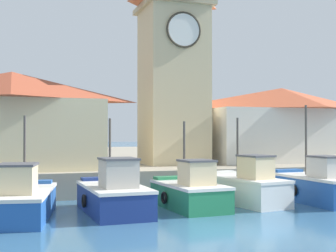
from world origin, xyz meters
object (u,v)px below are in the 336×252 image
fishing_boat_left_inner (114,195)px  warehouse_left (11,119)px  fishing_boat_mid_left (190,192)px  warehouse_right (282,124)px  fishing_boat_mid_right (315,186)px  fishing_boat_center (246,187)px  clock_tower (173,52)px  fishing_boat_left_outer (21,200)px

fishing_boat_left_inner → warehouse_left: size_ratio=0.51×
fishing_boat_left_inner → fishing_boat_mid_left: size_ratio=1.13×
fishing_boat_mid_left → warehouse_right: (10.30, 9.60, 3.07)m
fishing_boat_mid_right → warehouse_left: (-13.04, 7.43, 3.08)m
fishing_boat_mid_right → warehouse_right: (4.34, 9.75, 3.01)m
fishing_boat_mid_left → fishing_boat_center: size_ratio=0.93×
fishing_boat_mid_right → clock_tower: 11.98m
fishing_boat_left_outer → clock_tower: size_ratio=0.37×
fishing_boat_mid_left → fishing_boat_mid_right: 5.96m
fishing_boat_center → fishing_boat_mid_right: (3.17, -0.57, -0.00)m
fishing_boat_left_outer → clock_tower: 14.51m
fishing_boat_left_outer → fishing_boat_mid_left: bearing=2.4°
fishing_boat_left_inner → fishing_boat_mid_left: 3.23m
fishing_boat_center → fishing_boat_left_inner: bearing=-174.5°
fishing_boat_left_inner → fishing_boat_left_outer: bearing=-177.9°
warehouse_right → warehouse_left: bearing=-172.4°
fishing_boat_left_outer → warehouse_right: warehouse_right is taller
fishing_boat_left_outer → warehouse_left: (-0.42, 7.56, 3.15)m
fishing_boat_left_outer → fishing_boat_mid_right: 12.62m
fishing_boat_mid_left → fishing_boat_center: (2.79, 0.42, 0.06)m
clock_tower → warehouse_right: size_ratio=1.23×
warehouse_right → clock_tower: bearing=-172.9°
fishing_boat_mid_left → fishing_boat_mid_right: (5.96, -0.15, 0.06)m
fishing_boat_left_outer → fishing_boat_center: (9.44, 0.70, 0.06)m
fishing_boat_mid_left → fishing_boat_center: 2.82m
fishing_boat_mid_right → warehouse_right: 11.09m
fishing_boat_left_inner → clock_tower: (5.40, 8.75, 7.29)m
warehouse_right → fishing_boat_left_inner: bearing=-144.2°
fishing_boat_left_inner → clock_tower: bearing=58.3°
fishing_boat_left_inner → warehouse_right: (13.52, 9.76, 3.04)m
warehouse_left → warehouse_right: warehouse_left is taller
fishing_boat_left_outer → warehouse_right: size_ratio=0.46×
warehouse_left → fishing_boat_mid_right: bearing=-29.7°
fishing_boat_left_inner → warehouse_right: warehouse_right is taller
fishing_boat_mid_left → fishing_boat_mid_right: size_ratio=0.88×
fishing_boat_mid_left → clock_tower: (2.18, 8.59, 7.32)m
clock_tower → fishing_boat_mid_left: bearing=-104.3°
fishing_boat_left_outer → clock_tower: bearing=45.1°
fishing_boat_mid_left → warehouse_left: size_ratio=0.45×
fishing_boat_left_outer → warehouse_right: bearing=30.2°
fishing_boat_mid_left → fishing_boat_center: bearing=8.5°
fishing_boat_left_inner → fishing_boat_center: (6.01, 0.58, 0.02)m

